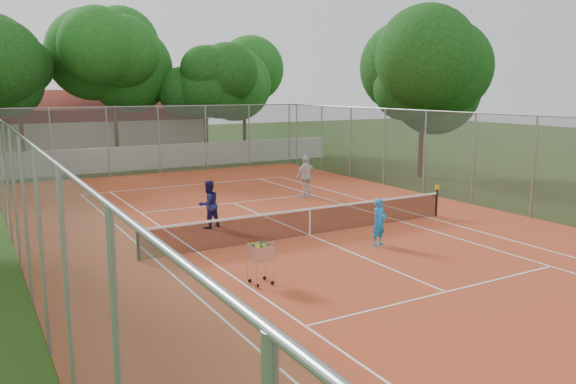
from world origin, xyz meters
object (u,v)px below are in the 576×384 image
player_near (379,222)px  player_far_right (306,176)px  clubhouse (86,126)px  ball_hopper (261,263)px  tennis_net (310,221)px  player_far_left (209,204)px

player_near → player_far_right: player_far_right is taller
clubhouse → ball_hopper: 32.66m
clubhouse → ball_hopper: clubhouse is taller
tennis_net → player_far_left: bearing=133.9°
clubhouse → tennis_net: bearing=-86.1°
player_near → clubhouse: bearing=83.1°
clubhouse → player_near: clubhouse is taller
player_near → ball_hopper: size_ratio=1.33×
player_far_left → player_far_right: (6.19, 3.29, 0.10)m
tennis_net → player_far_right: 7.01m
player_near → player_far_left: bearing=115.2°
tennis_net → player_far_left: player_far_left is taller
clubhouse → player_far_right: clubhouse is taller
player_near → ball_hopper: player_near is taller
player_near → ball_hopper: 5.16m
clubhouse → player_far_left: (-0.62, -26.28, -1.31)m
tennis_net → clubhouse: clubhouse is taller
ball_hopper → clubhouse: bearing=73.7°
clubhouse → player_far_right: bearing=-76.4°
player_far_right → ball_hopper: 12.06m
clubhouse → player_far_right: 23.68m
tennis_net → ball_hopper: size_ratio=10.23×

